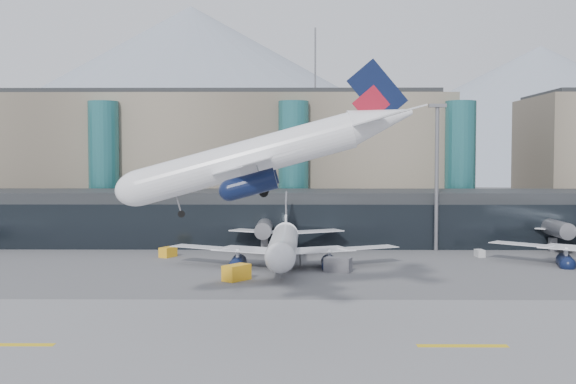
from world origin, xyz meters
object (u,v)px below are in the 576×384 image
object	(u,v)px
hero_jet	(275,144)
veh_c	(338,265)
veh_g	(480,253)
jet_parked_mid	(284,235)
veh_h	(237,273)
lightmast_mid	(437,168)
veh_b	(168,252)

from	to	relation	value
hero_jet	veh_c	bearing A→B (deg)	73.82
hero_jet	veh_g	size ratio (longest dim) A/B	15.72
jet_parked_mid	veh_h	bearing A→B (deg)	157.97
lightmast_mid	hero_jet	size ratio (longest dim) A/B	0.79
hero_jet	veh_c	size ratio (longest dim) A/B	8.63
veh_g	veh_c	bearing A→B (deg)	-64.52
jet_parked_mid	veh_c	xyz separation A→B (m)	(7.84, -7.58, -3.42)
lightmast_mid	veh_h	xyz separation A→B (m)	(-32.53, -30.00, -13.37)
lightmast_mid	veh_c	world-z (taller)	lightmast_mid
veh_c	veh_b	bearing A→B (deg)	170.88
veh_h	veh_b	bearing A→B (deg)	68.96
veh_b	veh_g	distance (m)	51.28
veh_b	lightmast_mid	bearing A→B (deg)	-51.48
hero_jet	veh_b	world-z (taller)	hero_jet
hero_jet	veh_h	xyz separation A→B (m)	(-5.75, 22.95, -16.81)
veh_b	veh_c	size ratio (longest dim) A/B	0.75
jet_parked_mid	veh_b	distance (m)	20.87
veh_g	veh_h	bearing A→B (deg)	-66.76
veh_b	hero_jet	bearing A→B (deg)	-128.88
jet_parked_mid	veh_b	world-z (taller)	jet_parked_mid
hero_jet	veh_c	xyz separation A→B (m)	(8.24, 29.86, -16.81)
hero_jet	veh_h	world-z (taller)	hero_jet
veh_h	veh_g	bearing A→B (deg)	-21.45
lightmast_mid	veh_g	distance (m)	16.75
veh_b	veh_h	xyz separation A→B (m)	(13.04, -21.84, 0.24)
lightmast_mid	veh_b	world-z (taller)	lightmast_mid
lightmast_mid	jet_parked_mid	world-z (taller)	lightmast_mid
veh_b	veh_g	bearing A→B (deg)	-60.95
jet_parked_mid	veh_h	world-z (taller)	jet_parked_mid
lightmast_mid	jet_parked_mid	bearing A→B (deg)	-149.55
veh_b	veh_h	world-z (taller)	veh_h
veh_h	jet_parked_mid	bearing A→B (deg)	15.14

